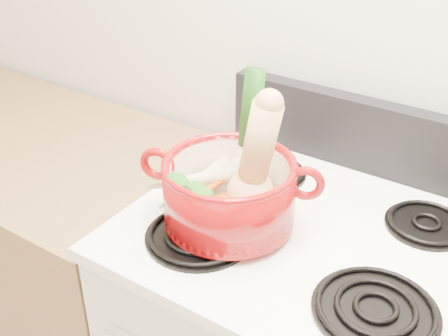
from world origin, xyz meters
The scene contains 22 objects.
wall_back centered at (0.00, 1.75, 1.30)m, with size 3.50×0.02×2.60m, color beige.
cooktop centered at (0.00, 1.40, 0.93)m, with size 0.78×0.67×0.03m, color white.
control_backsplash centered at (0.00, 1.70, 1.04)m, with size 0.76×0.05×0.18m, color black.
counter_left centered at (-1.07, 1.40, 0.45)m, with size 1.36×0.65×0.90m, color brown.
burner_front_left centered at (-0.19, 1.24, 0.96)m, with size 0.22×0.22×0.02m, color black.
burner_front_right centered at (0.19, 1.24, 0.96)m, with size 0.22×0.22×0.02m, color black.
burner_back_left centered at (-0.19, 1.54, 0.96)m, with size 0.17×0.17×0.02m, color black.
burner_back_right centered at (0.19, 1.54, 0.96)m, with size 0.17×0.17×0.02m, color black.
dutch_oven centered at (-0.16, 1.31, 1.04)m, with size 0.27×0.27×0.13m, color maroon.
pot_handle_left centered at (-0.31, 1.26, 1.08)m, with size 0.08×0.08×0.02m, color maroon.
pot_handle_right centered at (-0.02, 1.36, 1.08)m, with size 0.08×0.08×0.02m, color maroon.
squash centered at (-0.12, 1.32, 1.12)m, with size 0.11×0.11×0.26m, color tan, non-canonical shape.
leek centered at (-0.15, 1.37, 1.14)m, with size 0.05×0.05×0.30m, color white.
ginger centered at (-0.17, 1.39, 1.02)m, with size 0.09×0.07×0.05m, color tan.
parsnip_0 centered at (-0.24, 1.36, 1.02)m, with size 0.04×0.04×0.20m, color beige.
parsnip_1 centered at (-0.25, 1.31, 1.03)m, with size 0.04×0.04×0.19m, color beige.
parsnip_2 centered at (-0.18, 1.37, 1.03)m, with size 0.04×0.04×0.19m, color beige.
parsnip_3 centered at (-0.26, 1.31, 1.04)m, with size 0.04×0.04×0.20m, color beige.
carrot_0 centered at (-0.16, 1.27, 1.01)m, with size 0.03×0.03×0.17m, color #BF4809.
carrot_1 centered at (-0.19, 1.26, 1.02)m, with size 0.03×0.03×0.14m, color #CE460A.
carrot_2 centered at (-0.16, 1.28, 1.03)m, with size 0.03×0.03×0.15m, color #D2650A.
carrot_3 centered at (-0.21, 1.27, 1.03)m, with size 0.03×0.03×0.15m, color #CE5E0A.
Camera 1 is at (0.37, 0.50, 1.67)m, focal length 45.00 mm.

